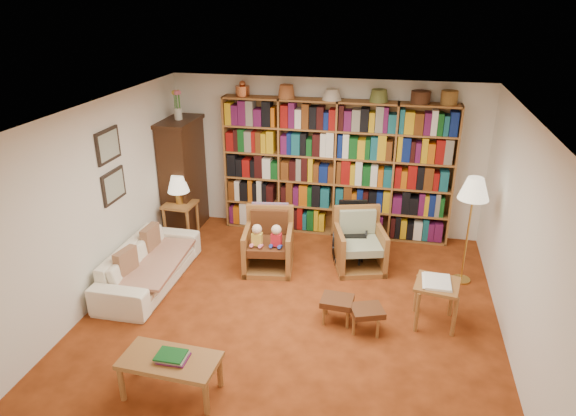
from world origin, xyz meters
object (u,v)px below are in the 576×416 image
(footstool_a, at_px, (337,303))
(coffee_table, at_px, (170,363))
(footstool_b, at_px, (367,312))
(armchair_sage, at_px, (360,245))
(side_table_lamp, at_px, (181,212))
(side_table_papers, at_px, (437,290))
(wheelchair, at_px, (351,232))
(floor_lamp, at_px, (474,193))
(sofa, at_px, (149,264))
(armchair_leather, at_px, (270,243))

(footstool_a, distance_m, coffee_table, 2.13)
(footstool_b, height_order, coffee_table, coffee_table)
(armchair_sage, relative_size, footstool_a, 2.25)
(side_table_lamp, relative_size, side_table_papers, 1.07)
(wheelchair, distance_m, floor_lamp, 1.87)
(side_table_papers, height_order, footstool_b, side_table_papers)
(side_table_papers, height_order, coffee_table, side_table_papers)
(sofa, distance_m, floor_lamp, 4.42)
(sofa, bearing_deg, armchair_sage, -68.37)
(coffee_table, bearing_deg, sofa, 121.45)
(side_table_lamp, bearing_deg, floor_lamp, -5.23)
(sofa, relative_size, coffee_table, 1.94)
(side_table_papers, distance_m, coffee_table, 3.13)
(footstool_b, bearing_deg, floor_lamp, 49.87)
(armchair_sage, height_order, coffee_table, armchair_sage)
(sofa, distance_m, side_table_lamp, 1.36)
(armchair_leather, relative_size, floor_lamp, 0.58)
(armchair_sage, relative_size, coffee_table, 0.90)
(footstool_b, bearing_deg, side_table_lamp, 149.40)
(sofa, height_order, wheelchair, wheelchair)
(footstool_a, bearing_deg, coffee_table, -132.96)
(floor_lamp, bearing_deg, wheelchair, 165.78)
(side_table_papers, relative_size, footstool_a, 1.50)
(floor_lamp, xyz_separation_m, side_table_papers, (-0.43, -1.11, -0.84))
(armchair_leather, distance_m, floor_lamp, 2.86)
(wheelchair, bearing_deg, footstool_b, -78.40)
(armchair_leather, height_order, wheelchair, armchair_leather)
(side_table_lamp, relative_size, armchair_leather, 0.72)
(side_table_papers, height_order, footstool_a, side_table_papers)
(side_table_papers, bearing_deg, wheelchair, 127.50)
(sofa, xyz_separation_m, wheelchair, (2.61, 1.35, 0.11))
(armchair_leather, relative_size, footstool_a, 2.23)
(side_table_lamp, distance_m, wheelchair, 2.71)
(armchair_leather, height_order, footstool_b, armchair_leather)
(sofa, xyz_separation_m, side_table_lamp, (-0.10, 1.34, 0.21))
(footstool_a, xyz_separation_m, coffee_table, (-1.45, -1.55, 0.10))
(coffee_table, bearing_deg, armchair_sage, 62.13)
(side_table_lamp, distance_m, armchair_leather, 1.68)
(armchair_sage, distance_m, side_table_papers, 1.61)
(armchair_leather, relative_size, armchair_sage, 0.99)
(armchair_sage, bearing_deg, footstool_a, -95.85)
(armchair_leather, relative_size, footstool_b, 1.94)
(floor_lamp, height_order, footstool_a, floor_lamp)
(floor_lamp, bearing_deg, footstool_b, -130.13)
(armchair_leather, xyz_separation_m, floor_lamp, (2.70, 0.13, 0.95))
(footstool_b, bearing_deg, wheelchair, 101.60)
(side_table_papers, xyz_separation_m, footstool_b, (-0.78, -0.32, -0.21))
(floor_lamp, xyz_separation_m, footstool_a, (-1.57, -1.31, -1.05))
(sofa, xyz_separation_m, side_table_papers, (3.76, -0.16, 0.19))
(floor_lamp, bearing_deg, footstool_a, -140.21)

